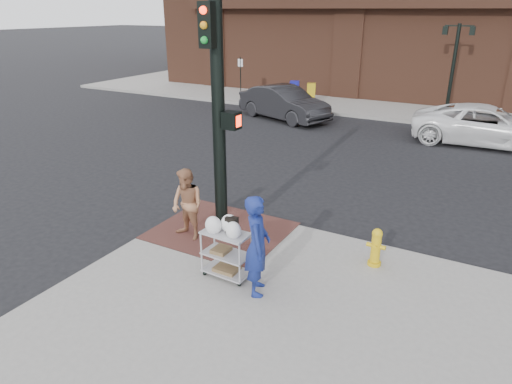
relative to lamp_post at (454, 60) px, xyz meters
The scene contains 13 objects.
ground 16.34m from the lamp_post, 97.13° to the right, with size 220.00×220.00×0.00m, color black.
brick_curb_ramp 15.52m from the lamp_post, 99.77° to the right, with size 2.80×2.40×0.01m, color #4C2823.
lamp_post is the anchor object (origin of this frame).
parking_sign 10.64m from the lamp_post, behind, with size 0.05×0.05×2.20m, color black.
traffic_signal_pole 15.43m from the lamp_post, 99.24° to the right, with size 0.61×0.51×5.00m.
woman_blue 16.83m from the lamp_post, 92.63° to the right, with size 0.65×0.43×1.79m, color navy.
pedestrian_tan 16.07m from the lamp_post, 100.91° to the right, with size 0.75×0.58×1.53m, color #AC7451.
sedan_dark 7.79m from the lamp_post, 149.00° to the right, with size 1.60×4.59×1.51m, color black.
minivan_white 4.85m from the lamp_post, 64.77° to the right, with size 2.40×5.21×1.45m, color white.
utility_cart 16.77m from the lamp_post, 95.13° to the right, with size 0.88×0.52×1.20m.
fire_hydrant 15.05m from the lamp_post, 87.03° to the right, with size 0.36×0.25×0.77m.
newsbox_yellow 6.91m from the lamp_post, behind, with size 0.43×0.38×1.01m, color gold.
newsbox_blue 7.73m from the lamp_post, behind, with size 0.46×0.42×1.10m, color #171998.
Camera 1 is at (4.48, -6.64, 4.71)m, focal length 32.00 mm.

